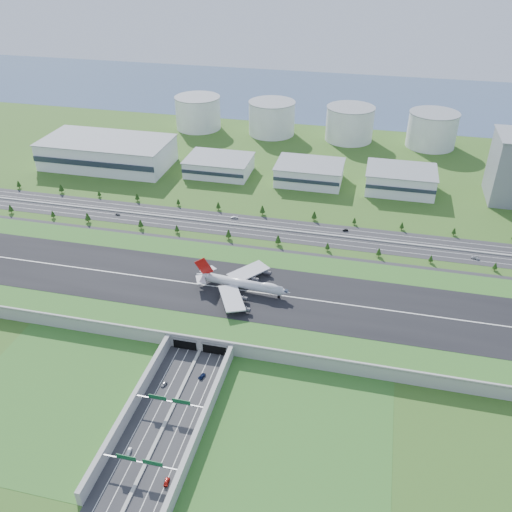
% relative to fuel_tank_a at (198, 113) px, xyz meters
% --- Properties ---
extents(ground, '(1200.00, 1200.00, 0.00)m').
position_rel_fuel_tank_a_xyz_m(ground, '(120.00, -310.00, -17.50)').
color(ground, '#374C17').
rests_on(ground, ground).
extents(airfield_deck, '(520.00, 100.00, 9.20)m').
position_rel_fuel_tank_a_xyz_m(airfield_deck, '(120.00, -310.09, -13.38)').
color(airfield_deck, '#999994').
rests_on(airfield_deck, ground).
extents(underpass_road, '(38.80, 120.40, 8.00)m').
position_rel_fuel_tank_a_xyz_m(underpass_road, '(120.00, -409.42, -14.07)').
color(underpass_road, '#28282B').
rests_on(underpass_road, ground).
extents(sign_gantry_near, '(38.70, 0.70, 9.80)m').
position_rel_fuel_tank_a_xyz_m(sign_gantry_near, '(120.00, -405.04, -10.55)').
color(sign_gantry_near, gray).
rests_on(sign_gantry_near, ground).
extents(sign_gantry_far, '(38.70, 0.70, 9.80)m').
position_rel_fuel_tank_a_xyz_m(sign_gantry_far, '(120.00, -440.04, -10.55)').
color(sign_gantry_far, gray).
rests_on(sign_gantry_far, ground).
extents(north_expressway, '(560.00, 36.00, 0.12)m').
position_rel_fuel_tank_a_xyz_m(north_expressway, '(120.00, -215.00, -17.44)').
color(north_expressway, '#28282B').
rests_on(north_expressway, ground).
extents(tree_row, '(505.85, 48.57, 8.36)m').
position_rel_fuel_tank_a_xyz_m(tree_row, '(123.87, -214.26, -12.99)').
color(tree_row, '#3D2819').
rests_on(tree_row, ground).
extents(hangar_west, '(120.00, 60.00, 25.00)m').
position_rel_fuel_tank_a_xyz_m(hangar_west, '(-50.00, -125.00, -5.00)').
color(hangar_west, silver).
rests_on(hangar_west, ground).
extents(hangar_mid_a, '(58.00, 42.00, 15.00)m').
position_rel_fuel_tank_a_xyz_m(hangar_mid_a, '(60.00, -120.00, -10.00)').
color(hangar_mid_a, silver).
rests_on(hangar_mid_a, ground).
extents(hangar_mid_b, '(58.00, 42.00, 17.00)m').
position_rel_fuel_tank_a_xyz_m(hangar_mid_b, '(145.00, -120.00, -9.00)').
color(hangar_mid_b, silver).
rests_on(hangar_mid_b, ground).
extents(hangar_mid_c, '(58.00, 42.00, 19.00)m').
position_rel_fuel_tank_a_xyz_m(hangar_mid_c, '(225.00, -120.00, -8.00)').
color(hangar_mid_c, silver).
rests_on(hangar_mid_c, ground).
extents(fuel_tank_a, '(50.00, 50.00, 35.00)m').
position_rel_fuel_tank_a_xyz_m(fuel_tank_a, '(0.00, 0.00, 0.00)').
color(fuel_tank_a, silver).
rests_on(fuel_tank_a, ground).
extents(fuel_tank_b, '(50.00, 50.00, 35.00)m').
position_rel_fuel_tank_a_xyz_m(fuel_tank_b, '(85.00, 0.00, 0.00)').
color(fuel_tank_b, silver).
rests_on(fuel_tank_b, ground).
extents(fuel_tank_c, '(50.00, 50.00, 35.00)m').
position_rel_fuel_tank_a_xyz_m(fuel_tank_c, '(170.00, 0.00, 0.00)').
color(fuel_tank_c, silver).
rests_on(fuel_tank_c, ground).
extents(fuel_tank_d, '(50.00, 50.00, 35.00)m').
position_rel_fuel_tank_a_xyz_m(fuel_tank_d, '(255.00, 0.00, 0.00)').
color(fuel_tank_d, silver).
rests_on(fuel_tank_d, ground).
extents(bay_water, '(1200.00, 260.00, 0.06)m').
position_rel_fuel_tank_a_xyz_m(bay_water, '(120.00, 170.00, -17.47)').
color(bay_water, '#3B5171').
rests_on(bay_water, ground).
extents(boeing_747, '(61.96, 58.32, 19.16)m').
position_rel_fuel_tank_a_xyz_m(boeing_747, '(131.55, -310.27, -4.04)').
color(boeing_747, silver).
rests_on(boeing_747, airfield_deck).
extents(car_0, '(2.78, 4.38, 1.39)m').
position_rel_fuel_tank_a_xyz_m(car_0, '(110.30, -389.06, -16.68)').
color(car_0, '#AAA9AE').
rests_on(car_0, ground).
extents(car_1, '(1.70, 4.16, 1.34)m').
position_rel_fuel_tank_a_xyz_m(car_1, '(110.33, -431.41, -16.71)').
color(car_1, white).
rests_on(car_1, ground).
extents(car_2, '(3.32, 5.23, 1.34)m').
position_rel_fuel_tank_a_xyz_m(car_2, '(127.47, -379.12, -16.71)').
color(car_2, '#0B163A').
rests_on(car_2, ground).
extents(car_3, '(2.48, 4.97, 1.39)m').
position_rel_fuel_tank_a_xyz_m(car_3, '(132.33, -442.05, -16.69)').
color(car_3, maroon).
rests_on(car_3, ground).
extents(car_4, '(4.42, 2.48, 1.42)m').
position_rel_fuel_tank_a_xyz_m(car_4, '(4.53, -220.91, -16.67)').
color(car_4, '#57585C').
rests_on(car_4, ground).
extents(car_5, '(4.58, 2.89, 1.42)m').
position_rel_fuel_tank_a_xyz_m(car_5, '(185.69, -205.25, -16.67)').
color(car_5, black).
rests_on(car_5, ground).
extents(car_6, '(6.31, 3.99, 1.62)m').
position_rel_fuel_tank_a_xyz_m(car_6, '(278.32, -224.81, -16.57)').
color(car_6, silver).
rests_on(car_6, ground).
extents(car_7, '(6.08, 3.23, 1.68)m').
position_rel_fuel_tank_a_xyz_m(car_7, '(97.24, -204.53, -16.54)').
color(car_7, white).
rests_on(car_7, ground).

